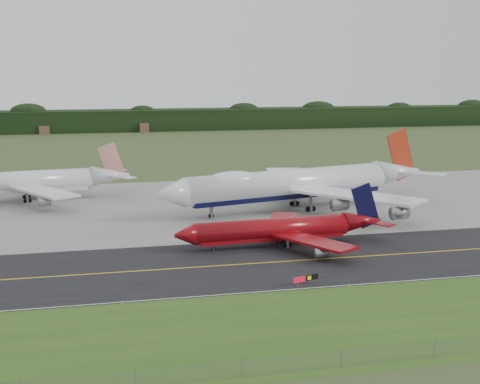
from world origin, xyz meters
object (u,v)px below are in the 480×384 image
at_px(jet_ba_747, 297,184).
at_px(taxiway_sign, 306,279).
at_px(jet_red_737, 283,229).
at_px(jet_star_tail, 25,182).

distance_m(jet_ba_747, taxiway_sign, 60.86).
bearing_deg(taxiway_sign, jet_ba_747, 73.77).
bearing_deg(taxiway_sign, jet_red_737, 81.81).
height_order(jet_ba_747, jet_star_tail, jet_ba_747).
relative_size(jet_ba_747, jet_red_737, 1.73).
bearing_deg(taxiway_sign, jet_star_tail, 120.73).
height_order(jet_red_737, taxiway_sign, jet_red_737).
relative_size(jet_ba_747, jet_star_tail, 1.34).
bearing_deg(jet_ba_747, jet_star_tail, 158.36).
bearing_deg(jet_red_737, jet_star_tail, 132.26).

